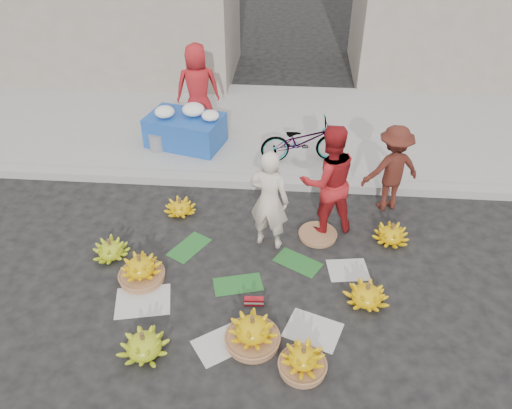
# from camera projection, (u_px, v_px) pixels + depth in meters

# --- Properties ---
(ground) EXTENTS (80.00, 80.00, 0.00)m
(ground) POSITION_uv_depth(u_px,v_px,m) (247.00, 275.00, 6.88)
(ground) COLOR black
(ground) RESTS_ON ground
(curb) EXTENTS (40.00, 0.25, 0.15)m
(curb) POSITION_uv_depth(u_px,v_px,m) (259.00, 182.00, 8.61)
(curb) COLOR gray
(curb) RESTS_ON ground
(sidewalk) EXTENTS (40.00, 4.00, 0.12)m
(sidewalk) POSITION_uv_depth(u_px,v_px,m) (266.00, 127.00, 10.31)
(sidewalk) COLOR gray
(sidewalk) RESTS_ON ground
(newspaper_scatter) EXTENTS (3.20, 1.80, 0.00)m
(newspaper_scatter) POSITION_uv_depth(u_px,v_px,m) (241.00, 319.00, 6.24)
(newspaper_scatter) COLOR beige
(newspaper_scatter) RESTS_ON ground
(banana_leaves) EXTENTS (2.00, 1.00, 0.00)m
(banana_leaves) POSITION_uv_depth(u_px,v_px,m) (241.00, 264.00, 7.05)
(banana_leaves) COLOR #1C5521
(banana_leaves) RESTS_ON ground
(banana_bunch_0) EXTENTS (0.69, 0.69, 0.43)m
(banana_bunch_0) POSITION_uv_depth(u_px,v_px,m) (141.00, 269.00, 6.71)
(banana_bunch_0) COLOR brown
(banana_bunch_0) RESTS_ON ground
(banana_bunch_1) EXTENTS (0.70, 0.70, 0.36)m
(banana_bunch_1) POSITION_uv_depth(u_px,v_px,m) (144.00, 345.00, 5.73)
(banana_bunch_1) COLOR #84A217
(banana_bunch_1) RESTS_ON ground
(banana_bunch_2) EXTENTS (0.74, 0.74, 0.45)m
(banana_bunch_2) POSITION_uv_depth(u_px,v_px,m) (252.00, 331.00, 5.85)
(banana_bunch_2) COLOR brown
(banana_bunch_2) RESTS_ON ground
(banana_bunch_3) EXTENTS (0.53, 0.53, 0.39)m
(banana_bunch_3) POSITION_uv_depth(u_px,v_px,m) (303.00, 360.00, 5.56)
(banana_bunch_3) COLOR brown
(banana_bunch_3) RESTS_ON ground
(banana_bunch_4) EXTENTS (0.60, 0.60, 0.35)m
(banana_bunch_4) POSITION_uv_depth(u_px,v_px,m) (367.00, 295.00, 6.38)
(banana_bunch_4) COLOR #E2B50B
(banana_bunch_4) RESTS_ON ground
(banana_bunch_5) EXTENTS (0.60, 0.60, 0.32)m
(banana_bunch_5) POSITION_uv_depth(u_px,v_px,m) (391.00, 234.00, 7.38)
(banana_bunch_5) COLOR #E2B50B
(banana_bunch_5) RESTS_ON ground
(banana_bunch_6) EXTENTS (0.58, 0.58, 0.32)m
(banana_bunch_6) POSITION_uv_depth(u_px,v_px,m) (111.00, 249.00, 7.10)
(banana_bunch_6) COLOR #84A217
(banana_bunch_6) RESTS_ON ground
(banana_bunch_7) EXTENTS (0.49, 0.49, 0.30)m
(banana_bunch_7) POSITION_uv_depth(u_px,v_px,m) (180.00, 207.00, 7.94)
(banana_bunch_7) COLOR #E2B50B
(banana_bunch_7) RESTS_ON ground
(basket_spare) EXTENTS (0.73, 0.73, 0.06)m
(basket_spare) POSITION_uv_depth(u_px,v_px,m) (318.00, 235.00, 7.52)
(basket_spare) COLOR brown
(basket_spare) RESTS_ON ground
(incense_stack) EXTENTS (0.25, 0.09, 0.10)m
(incense_stack) POSITION_uv_depth(u_px,v_px,m) (254.00, 301.00, 6.41)
(incense_stack) COLOR #A9121B
(incense_stack) RESTS_ON ground
(vendor_cream) EXTENTS (0.65, 0.51, 1.56)m
(vendor_cream) POSITION_uv_depth(u_px,v_px,m) (269.00, 200.00, 6.97)
(vendor_cream) COLOR beige
(vendor_cream) RESTS_ON ground
(vendor_red) EXTENTS (1.01, 0.89, 1.75)m
(vendor_red) POSITION_uv_depth(u_px,v_px,m) (328.00, 181.00, 7.20)
(vendor_red) COLOR red
(vendor_red) RESTS_ON ground
(man_striped) EXTENTS (1.06, 0.81, 1.45)m
(man_striped) POSITION_uv_depth(u_px,v_px,m) (392.00, 169.00, 7.74)
(man_striped) COLOR maroon
(man_striped) RESTS_ON ground
(flower_table) EXTENTS (1.55, 1.19, 0.80)m
(flower_table) POSITION_uv_depth(u_px,v_px,m) (186.00, 128.00, 9.41)
(flower_table) COLOR #18439C
(flower_table) RESTS_ON sidewalk
(grey_bucket) EXTENTS (0.29, 0.29, 0.33)m
(grey_bucket) POSITION_uv_depth(u_px,v_px,m) (157.00, 141.00, 9.34)
(grey_bucket) COLOR slate
(grey_bucket) RESTS_ON sidewalk
(flower_vendor) EXTENTS (0.94, 0.71, 1.72)m
(flower_vendor) POSITION_uv_depth(u_px,v_px,m) (198.00, 88.00, 9.63)
(flower_vendor) COLOR red
(flower_vendor) RESTS_ON sidewalk
(bicycle) EXTENTS (0.77, 1.58, 0.79)m
(bicycle) POSITION_uv_depth(u_px,v_px,m) (303.00, 141.00, 8.88)
(bicycle) COLOR gray
(bicycle) RESTS_ON sidewalk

